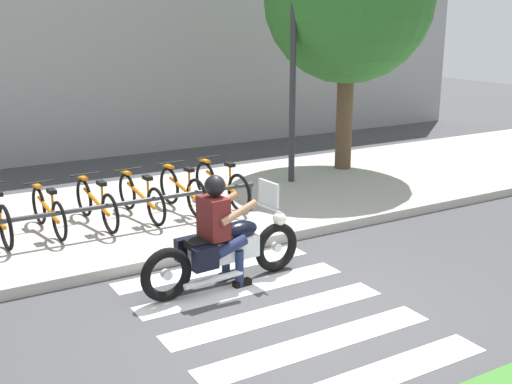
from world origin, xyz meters
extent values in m
plane|color=#424244|center=(0.00, 0.00, 0.00)|extent=(48.00, 48.00, 0.00)
cube|color=#B7B2A8|center=(0.00, 4.14, 0.07)|extent=(24.00, 4.40, 0.15)
cube|color=white|center=(-0.20, -1.60, 0.00)|extent=(2.80, 0.40, 0.01)
cube|color=white|center=(-0.20, -0.80, 0.00)|extent=(2.80, 0.40, 0.01)
cube|color=white|center=(-0.20, 0.00, 0.00)|extent=(2.80, 0.40, 0.01)
cube|color=white|center=(-0.20, 0.80, 0.00)|extent=(2.80, 0.40, 0.01)
cube|color=white|center=(-0.20, 1.60, 0.00)|extent=(2.80, 0.40, 0.01)
torus|color=black|center=(0.48, 1.10, 0.34)|extent=(0.68, 0.17, 0.67)
cylinder|color=silver|center=(0.48, 1.10, 0.34)|extent=(0.13, 0.11, 0.12)
torus|color=black|center=(-1.14, 0.97, 0.34)|extent=(0.68, 0.17, 0.67)
cylinder|color=silver|center=(-1.14, 0.97, 0.34)|extent=(0.13, 0.11, 0.12)
cube|color=silver|center=(-0.33, 1.04, 0.48)|extent=(0.92, 0.35, 0.28)
ellipsoid|color=black|center=(-0.11, 1.05, 0.70)|extent=(0.54, 0.32, 0.22)
cube|color=black|center=(-0.55, 1.02, 0.63)|extent=(0.58, 0.32, 0.10)
cube|color=black|center=(-0.75, 1.22, 0.52)|extent=(0.33, 0.15, 0.28)
cube|color=black|center=(-0.72, 0.78, 0.52)|extent=(0.33, 0.15, 0.28)
cylinder|color=silver|center=(0.32, 1.09, 0.92)|extent=(0.08, 0.62, 0.03)
sphere|color=white|center=(0.53, 1.10, 0.72)|extent=(0.18, 0.18, 0.18)
cube|color=silver|center=(0.35, 1.09, 1.10)|extent=(0.07, 0.40, 0.32)
cylinder|color=silver|center=(-0.58, 0.83, 0.20)|extent=(0.81, 0.14, 0.08)
cube|color=#591919|center=(-0.48, 1.02, 0.93)|extent=(0.29, 0.42, 0.52)
sphere|color=black|center=(-0.45, 1.03, 1.33)|extent=(0.26, 0.26, 0.26)
cylinder|color=#9E7051|center=(-0.27, 1.26, 1.00)|extent=(0.52, 0.13, 0.26)
cylinder|color=#9E7051|center=(-0.23, 0.82, 1.00)|extent=(0.52, 0.13, 0.26)
cylinder|color=#1E284C|center=(-0.34, 1.19, 0.57)|extent=(0.45, 0.17, 0.24)
cylinder|color=#1E284C|center=(-0.22, 1.20, 0.24)|extent=(0.11, 0.11, 0.49)
cube|color=black|center=(-0.18, 1.21, 0.04)|extent=(0.25, 0.12, 0.08)
cylinder|color=#1E284C|center=(-0.32, 0.88, 0.57)|extent=(0.45, 0.17, 0.24)
cylinder|color=#1E284C|center=(-0.20, 0.89, 0.24)|extent=(0.11, 0.11, 0.49)
cube|color=black|center=(-0.16, 0.89, 0.04)|extent=(0.25, 0.12, 0.08)
torus|color=black|center=(-2.54, 3.31, 0.48)|extent=(0.11, 0.66, 0.66)
torus|color=black|center=(-1.89, 4.27, 0.46)|extent=(0.10, 0.60, 0.60)
torus|color=black|center=(-1.81, 3.32, 0.46)|extent=(0.10, 0.60, 0.60)
cylinder|color=orange|center=(-1.85, 3.79, 0.52)|extent=(0.13, 0.86, 0.24)
cylinder|color=orange|center=(-1.83, 3.56, 0.67)|extent=(0.04, 0.04, 0.37)
cube|color=black|center=(-1.83, 3.56, 0.85)|extent=(0.12, 0.21, 0.06)
cylinder|color=black|center=(-1.88, 4.18, 0.85)|extent=(0.48, 0.07, 0.03)
cube|color=orange|center=(-1.89, 4.27, 0.78)|extent=(0.10, 0.29, 0.04)
torus|color=black|center=(-1.16, 4.33, 0.47)|extent=(0.10, 0.62, 0.62)
torus|color=black|center=(-1.08, 3.26, 0.47)|extent=(0.10, 0.62, 0.62)
cylinder|color=orange|center=(-1.12, 3.79, 0.53)|extent=(0.14, 0.95, 0.26)
cylinder|color=orange|center=(-1.10, 3.53, 0.69)|extent=(0.04, 0.04, 0.38)
cube|color=black|center=(-1.10, 3.53, 0.88)|extent=(0.12, 0.21, 0.06)
cylinder|color=black|center=(-1.15, 4.22, 0.88)|extent=(0.48, 0.07, 0.03)
cube|color=orange|center=(-1.16, 4.33, 0.80)|extent=(0.10, 0.29, 0.04)
torus|color=black|center=(-0.43, 4.34, 0.46)|extent=(0.10, 0.62, 0.62)
torus|color=black|center=(-0.35, 3.25, 0.46)|extent=(0.10, 0.62, 0.62)
cylinder|color=orange|center=(-0.39, 3.79, 0.53)|extent=(0.14, 0.97, 0.26)
cylinder|color=orange|center=(-0.37, 3.52, 0.68)|extent=(0.04, 0.04, 0.38)
cube|color=black|center=(-0.37, 3.52, 0.87)|extent=(0.12, 0.21, 0.06)
cylinder|color=black|center=(-0.42, 4.23, 0.87)|extent=(0.48, 0.07, 0.03)
cube|color=orange|center=(-0.43, 4.34, 0.80)|extent=(0.10, 0.29, 0.04)
torus|color=black|center=(0.30, 4.27, 0.48)|extent=(0.10, 0.65, 0.65)
torus|color=black|center=(0.38, 3.32, 0.48)|extent=(0.10, 0.65, 0.65)
cylinder|color=orange|center=(0.34, 3.79, 0.55)|extent=(0.13, 0.85, 0.24)
cylinder|color=orange|center=(0.36, 3.56, 0.71)|extent=(0.04, 0.04, 0.40)
cube|color=black|center=(0.36, 3.56, 0.91)|extent=(0.12, 0.21, 0.06)
cylinder|color=black|center=(0.31, 4.17, 0.91)|extent=(0.48, 0.07, 0.03)
cube|color=orange|center=(0.30, 4.27, 0.83)|extent=(0.10, 0.29, 0.04)
torus|color=black|center=(1.03, 4.34, 0.48)|extent=(0.11, 0.65, 0.65)
torus|color=black|center=(1.12, 3.25, 0.48)|extent=(0.11, 0.65, 0.65)
cylinder|color=orange|center=(1.07, 3.79, 0.55)|extent=(0.14, 0.97, 0.26)
cylinder|color=orange|center=(1.09, 3.52, 0.71)|extent=(0.04, 0.04, 0.40)
cube|color=black|center=(1.09, 3.52, 0.91)|extent=(0.12, 0.21, 0.06)
cylinder|color=black|center=(1.04, 4.23, 0.91)|extent=(0.48, 0.07, 0.03)
cube|color=orange|center=(1.03, 4.34, 0.83)|extent=(0.10, 0.29, 0.04)
cylinder|color=#333338|center=(-0.75, 3.24, 0.60)|extent=(4.26, 0.07, 0.07)
cylinder|color=#333338|center=(1.32, 3.24, 0.38)|extent=(0.06, 0.06, 0.45)
cylinder|color=#2D2D33|center=(3.02, 4.54, 2.01)|extent=(0.12, 0.12, 4.01)
cylinder|color=brown|center=(4.62, 4.94, 1.24)|extent=(0.35, 0.35, 2.47)
cube|color=#969696|center=(0.00, 9.84, 3.20)|extent=(24.00, 1.20, 6.39)
camera|label=1|loc=(-3.79, -5.61, 3.29)|focal=44.51mm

